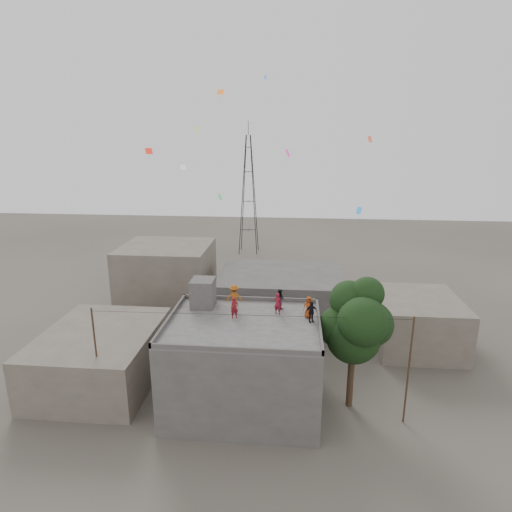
{
  "coord_description": "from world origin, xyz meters",
  "views": [
    {
      "loc": [
        3.17,
        -25.5,
        17.89
      ],
      "look_at": [
        0.63,
        2.2,
        10.04
      ],
      "focal_mm": 30.0,
      "sensor_mm": 36.0,
      "label": 1
    }
  ],
  "objects": [
    {
      "name": "neighbor_north",
      "position": [
        2.0,
        14.0,
        2.5
      ],
      "size": [
        12.0,
        9.0,
        5.0
      ],
      "primitive_type": "cube",
      "color": "#484543",
      "rests_on": "ground"
    },
    {
      "name": "stair_head_box",
      "position": [
        -3.2,
        2.6,
        7.1
      ],
      "size": [
        1.6,
        1.8,
        2.0
      ],
      "primitive_type": "cube",
      "color": "#484543",
      "rests_on": "main_building"
    },
    {
      "name": "person_orange_child",
      "position": [
        4.25,
        1.24,
        6.85
      ],
      "size": [
        0.8,
        0.6,
        1.49
      ],
      "primitive_type": "imported",
      "rotation": [
        0.0,
        0.0,
        -0.18
      ],
      "color": "#A43E12",
      "rests_on": "main_building"
    },
    {
      "name": "kites",
      "position": [
        0.32,
        6.65,
        17.41
      ],
      "size": [
        15.37,
        13.51,
        10.38
      ],
      "color": "red",
      "rests_on": "ground"
    },
    {
      "name": "person_dark_child",
      "position": [
        2.27,
        2.68,
        6.81
      ],
      "size": [
        0.87,
        0.85,
        1.42
      ],
      "primitive_type": "imported",
      "rotation": [
        0.0,
        0.0,
        2.47
      ],
      "color": "black",
      "rests_on": "main_building"
    },
    {
      "name": "person_red_adult",
      "position": [
        2.17,
        1.65,
        6.87
      ],
      "size": [
        0.65,
        0.55,
        1.53
      ],
      "primitive_type": "imported",
      "rotation": [
        0.0,
        0.0,
        2.76
      ],
      "color": "maroon",
      "rests_on": "main_building"
    },
    {
      "name": "person_orange_adult",
      "position": [
        -0.9,
        2.17,
        7.01
      ],
      "size": [
        1.22,
        0.76,
        1.81
      ],
      "primitive_type": "imported",
      "rotation": [
        0.0,
        0.0,
        -3.07
      ],
      "color": "#A24E12",
      "rests_on": "main_building"
    },
    {
      "name": "person_red_child",
      "position": [
        -0.67,
        0.69,
        6.83
      ],
      "size": [
        0.63,
        0.53,
        1.46
      ],
      "primitive_type": "imported",
      "rotation": [
        0.0,
        0.0,
        0.41
      ],
      "color": "maroon",
      "rests_on": "main_building"
    },
    {
      "name": "utility_line",
      "position": [
        0.5,
        -1.25,
        3.83
      ],
      "size": [
        20.12,
        0.62,
        7.4
      ],
      "color": "black",
      "rests_on": "ground"
    },
    {
      "name": "neighbor_northwest",
      "position": [
        -10.0,
        16.0,
        3.5
      ],
      "size": [
        9.0,
        8.0,
        7.0
      ],
      "primitive_type": "cube",
      "color": "#5C5449",
      "rests_on": "ground"
    },
    {
      "name": "neighbor_east",
      "position": [
        14.0,
        10.0,
        2.2
      ],
      "size": [
        7.0,
        8.0,
        4.4
      ],
      "primitive_type": "cube",
      "color": "#5C5449",
      "rests_on": "ground"
    },
    {
      "name": "ground",
      "position": [
        0.0,
        0.0,
        0.0
      ],
      "size": [
        140.0,
        140.0,
        0.0
      ],
      "primitive_type": "plane",
      "color": "#423E37",
      "rests_on": "ground"
    },
    {
      "name": "tree",
      "position": [
        7.37,
        0.6,
        6.1
      ],
      "size": [
        4.9,
        4.6,
        9.1
      ],
      "color": "black",
      "rests_on": "ground"
    },
    {
      "name": "parapet",
      "position": [
        0.0,
        0.0,
        6.25
      ],
      "size": [
        10.0,
        8.0,
        0.3
      ],
      "color": "#484543",
      "rests_on": "main_building"
    },
    {
      "name": "main_building",
      "position": [
        0.0,
        0.0,
        3.05
      ],
      "size": [
        10.0,
        8.0,
        6.1
      ],
      "color": "#484543",
      "rests_on": "ground"
    },
    {
      "name": "neighbor_west",
      "position": [
        -11.0,
        2.0,
        2.0
      ],
      "size": [
        8.0,
        10.0,
        4.0
      ],
      "primitive_type": "cube",
      "color": "#5C5449",
      "rests_on": "ground"
    },
    {
      "name": "person_dark_adult",
      "position": [
        4.4,
        0.54,
        6.81
      ],
      "size": [
        0.9,
        0.61,
        1.42
      ],
      "primitive_type": "imported",
      "rotation": [
        0.0,
        0.0,
        0.34
      ],
      "color": "black",
      "rests_on": "main_building"
    },
    {
      "name": "transmission_tower",
      "position": [
        -4.0,
        40.0,
        9.07
      ],
      "size": [
        2.97,
        2.97,
        20.01
      ],
      "color": "black",
      "rests_on": "ground"
    }
  ]
}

